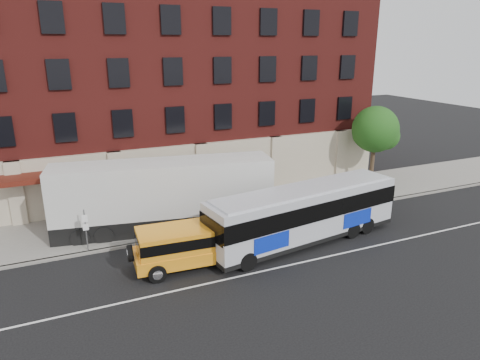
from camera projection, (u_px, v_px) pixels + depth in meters
name	position (u px, v px, depth m)	size (l,w,h in m)	color
ground	(279.00, 273.00, 21.68)	(120.00, 120.00, 0.00)	black
sidewalk	(216.00, 211.00, 29.52)	(60.00, 6.00, 0.15)	gray
kerb	(233.00, 227.00, 26.90)	(60.00, 0.25, 0.15)	gray
lane_line	(275.00, 268.00, 22.12)	(60.00, 0.12, 0.01)	silver
building	(178.00, 88.00, 34.18)	(30.00, 12.10, 15.00)	maroon
sign_pole	(86.00, 228.00, 23.36)	(0.30, 0.20, 2.50)	slate
street_tree	(376.00, 131.00, 33.83)	(3.60, 3.60, 6.20)	#37261B
city_bus	(305.00, 212.00, 24.62)	(12.18, 4.22, 3.27)	#B6B9C3
yellow_suv	(181.00, 245.00, 21.95)	(5.65, 2.70, 2.13)	orange
shipping_container	(164.00, 197.00, 26.11)	(13.17, 4.83, 4.30)	black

